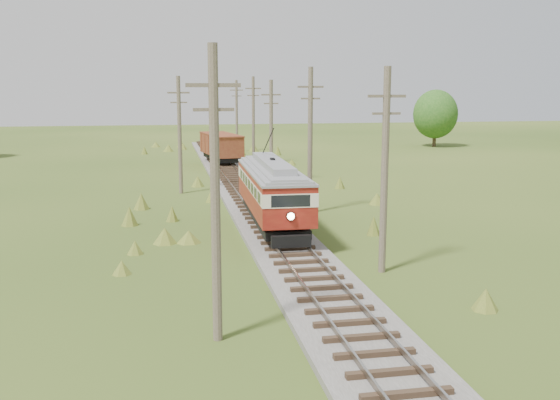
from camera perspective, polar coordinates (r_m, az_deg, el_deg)
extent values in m
cube|color=#605B54|center=(41.47, -2.54, -0.38)|extent=(3.60, 96.00, 0.25)
cube|color=#726659|center=(41.31, -3.53, 0.08)|extent=(0.08, 96.00, 0.17)
cube|color=#726659|center=(41.51, -1.57, 0.14)|extent=(0.08, 96.00, 0.17)
cube|color=#2D2116|center=(41.43, -2.54, -0.10)|extent=(2.40, 96.00, 0.16)
cube|color=black|center=(33.70, -0.68, -1.36)|extent=(2.41, 10.15, 0.41)
cube|color=maroon|center=(33.53, -0.69, 0.17)|extent=(2.82, 11.04, 1.01)
cube|color=beige|center=(33.39, -0.69, 1.56)|extent=(2.85, 11.10, 0.64)
cube|color=black|center=(33.39, -0.69, 1.56)|extent=(2.86, 10.60, 0.50)
cube|color=maroon|center=(33.33, -0.69, 2.34)|extent=(2.82, 11.04, 0.27)
cube|color=gray|center=(33.29, -0.69, 2.86)|extent=(2.87, 11.15, 0.35)
cube|color=gray|center=(33.25, -0.69, 3.39)|extent=(1.34, 8.26, 0.37)
sphere|color=#FFF2BF|center=(28.10, 1.01, -1.50)|extent=(0.33, 0.33, 0.33)
cylinder|color=black|center=(34.77, -1.10, 5.40)|extent=(0.15, 4.26, 1.77)
cylinder|color=black|center=(29.59, -0.80, -3.08)|extent=(0.13, 0.73, 0.73)
cylinder|color=black|center=(29.82, 1.82, -2.98)|extent=(0.13, 0.73, 0.73)
cylinder|color=black|center=(37.66, -2.66, -0.21)|extent=(0.13, 0.73, 0.73)
cylinder|color=black|center=(37.84, -0.59, -0.15)|extent=(0.13, 0.73, 0.73)
cube|color=black|center=(63.31, -5.39, 3.96)|extent=(3.17, 7.30, 0.49)
cube|color=maroon|center=(63.19, -5.41, 5.06)|extent=(3.80, 8.16, 1.96)
cube|color=maroon|center=(63.11, -5.42, 5.99)|extent=(3.88, 8.32, 0.12)
cylinder|color=black|center=(60.85, -5.50, 3.75)|extent=(0.24, 0.79, 0.78)
cylinder|color=black|center=(61.24, -4.16, 3.81)|extent=(0.24, 0.79, 0.78)
cylinder|color=black|center=(65.40, -6.54, 4.18)|extent=(0.24, 0.79, 0.78)
cylinder|color=black|center=(65.75, -5.29, 4.23)|extent=(0.24, 0.79, 0.78)
cone|color=gray|center=(54.17, -0.01, 2.68)|extent=(3.43, 3.43, 1.29)
cone|color=gray|center=(53.33, 1.11, 2.27)|extent=(1.93, 1.93, 0.75)
cylinder|color=brown|center=(26.19, 9.54, 2.55)|extent=(0.30, 0.30, 8.60)
cube|color=brown|center=(25.97, 9.75, 9.34)|extent=(1.60, 0.12, 0.12)
cube|color=brown|center=(25.99, 9.70, 7.80)|extent=(1.20, 0.10, 0.10)
cylinder|color=brown|center=(38.54, 2.77, 5.38)|extent=(0.30, 0.30, 9.00)
cube|color=brown|center=(38.41, 2.82, 10.30)|extent=(1.60, 0.12, 0.12)
cube|color=brown|center=(38.41, 2.81, 9.25)|extent=(1.20, 0.10, 0.10)
cylinder|color=brown|center=(51.23, -0.81, 6.24)|extent=(0.30, 0.30, 8.40)
cube|color=brown|center=(51.11, -0.82, 9.60)|extent=(1.60, 0.12, 0.12)
cube|color=brown|center=(51.12, -0.82, 8.82)|extent=(1.20, 0.10, 0.10)
cylinder|color=brown|center=(64.10, -2.45, 7.25)|extent=(0.30, 0.30, 8.90)
cube|color=brown|center=(64.02, -2.47, 10.15)|extent=(1.60, 0.12, 0.12)
cube|color=brown|center=(64.02, -2.46, 9.53)|extent=(1.20, 0.10, 0.10)
cylinder|color=brown|center=(76.96, -3.98, 7.65)|extent=(0.30, 0.30, 8.70)
cube|color=brown|center=(76.88, -4.01, 9.99)|extent=(1.60, 0.12, 0.12)
cube|color=brown|center=(76.89, -4.00, 9.47)|extent=(1.20, 0.10, 0.10)
cylinder|color=brown|center=(18.71, -5.94, 0.24)|extent=(0.30, 0.30, 9.00)
cube|color=brown|center=(18.43, -6.13, 10.40)|extent=(1.60, 0.12, 0.12)
cube|color=brown|center=(18.44, -6.09, 8.22)|extent=(1.20, 0.10, 0.10)
cylinder|color=brown|center=(46.51, -9.16, 5.84)|extent=(0.30, 0.30, 8.60)
cube|color=brown|center=(46.39, -9.27, 9.66)|extent=(1.60, 0.12, 0.12)
cube|color=brown|center=(46.40, -9.24, 8.80)|extent=(1.20, 0.10, 0.10)
cylinder|color=#38281C|center=(86.34, 13.93, 5.59)|extent=(0.50, 0.50, 2.52)
ellipsoid|color=#1E4F17|center=(86.17, 14.02, 7.63)|extent=(5.88, 5.88, 6.47)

